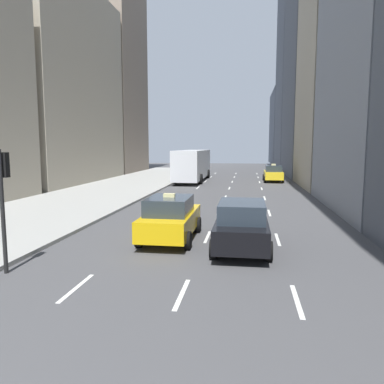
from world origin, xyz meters
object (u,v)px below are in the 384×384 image
(city_bus, at_px, (193,164))
(traffic_light_pole, at_px, (3,191))
(sedan_black_near, at_px, (242,225))
(taxi_lead, at_px, (170,218))
(taxi_second, at_px, (273,173))

(city_bus, height_order, traffic_light_pole, traffic_light_pole)
(sedan_black_near, xyz_separation_m, city_bus, (-5.61, 25.99, 0.90))
(taxi_lead, relative_size, sedan_black_near, 0.98)
(taxi_second, xyz_separation_m, traffic_light_pole, (-9.55, -29.95, 1.53))
(taxi_second, bearing_deg, traffic_light_pole, -107.69)
(taxi_lead, height_order, city_bus, city_bus)
(traffic_light_pole, bearing_deg, city_bus, 87.79)
(taxi_second, distance_m, sedan_black_near, 26.58)
(city_bus, xyz_separation_m, traffic_light_pole, (-1.14, -29.50, 0.62))
(taxi_lead, xyz_separation_m, traffic_light_pole, (-3.95, -4.46, 1.53))
(taxi_second, relative_size, city_bus, 0.38)
(taxi_lead, distance_m, taxi_second, 26.09)
(taxi_second, height_order, sedan_black_near, taxi_second)
(taxi_second, distance_m, traffic_light_pole, 31.47)
(taxi_lead, relative_size, taxi_second, 1.00)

